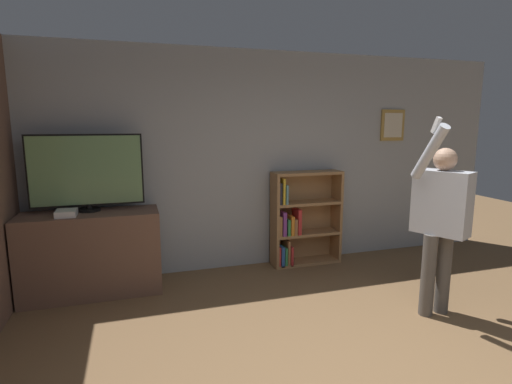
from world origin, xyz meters
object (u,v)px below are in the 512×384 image
(bookshelf, at_px, (300,221))
(person, at_px, (441,215))
(game_console, at_px, (66,213))
(television, at_px, (87,172))

(bookshelf, xyz_separation_m, person, (0.69, -1.68, 0.40))
(game_console, relative_size, person, 0.12)
(television, xyz_separation_m, bookshelf, (2.50, 0.12, -0.74))
(television, relative_size, game_console, 5.19)
(game_console, height_order, person, person)
(television, distance_m, bookshelf, 2.61)
(television, relative_size, person, 0.61)
(game_console, xyz_separation_m, person, (3.38, -1.39, 0.05))
(game_console, distance_m, person, 3.66)
(bookshelf, relative_size, person, 0.65)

